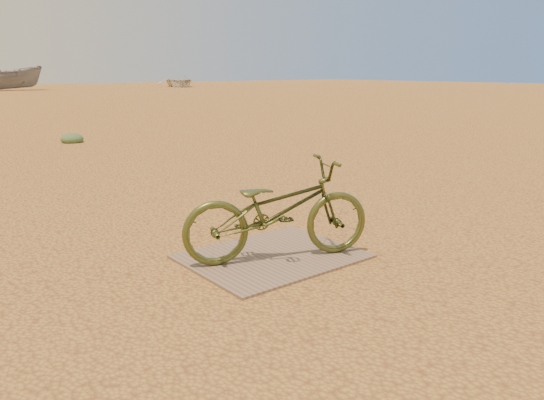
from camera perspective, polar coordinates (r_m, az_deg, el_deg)
ground at (r=4.18m, az=5.82°, el=-7.96°), size 120.00×120.00×0.00m
plywood_board at (r=4.51m, az=-0.00°, el=-6.08°), size 1.40×1.10×0.02m
bicycle at (r=4.31m, az=0.61°, el=-1.10°), size 1.66×1.08×0.83m
boat_mid_right at (r=45.73m, az=-26.33°, el=11.67°), size 4.78×1.88×1.84m
boat_far_right at (r=50.81m, az=-10.02°, el=12.48°), size 4.89×5.78×1.02m
kale_b at (r=12.43m, az=-20.68°, el=5.82°), size 0.48×0.48×0.26m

